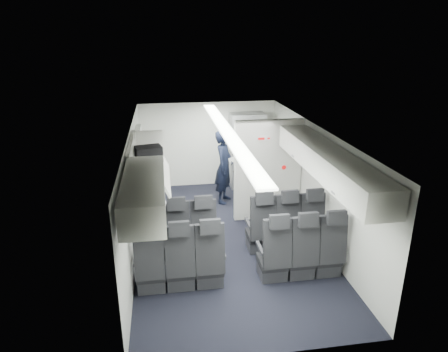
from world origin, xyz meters
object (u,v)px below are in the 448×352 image
object	(u,v)px
seat_row_front	(232,233)
carry_on_bag	(149,154)
boarding_door	(141,171)
galley_unit	(247,151)
seat_row_mid	(242,260)
flight_attendant	(224,167)

from	to	relation	value
seat_row_front	carry_on_bag	world-z (taller)	carry_on_bag
boarding_door	galley_unit	bearing A→B (deg)	24.28
seat_row_front	seat_row_mid	world-z (taller)	same
boarding_door	flight_attendant	xyz separation A→B (m)	(1.86, 0.27, -0.10)
galley_unit	flight_attendant	world-z (taller)	galley_unit
flight_attendant	carry_on_bag	bearing A→B (deg)	165.41
seat_row_front	flight_attendant	bearing A→B (deg)	84.53
boarding_door	flight_attendant	bearing A→B (deg)	8.12
boarding_door	carry_on_bag	size ratio (longest dim) A/B	4.29
seat_row_mid	galley_unit	size ratio (longest dim) A/B	1.75
seat_row_front	carry_on_bag	size ratio (longest dim) A/B	7.68
galley_unit	carry_on_bag	bearing A→B (deg)	-129.19
galley_unit	flight_attendant	distance (m)	1.16
seat_row_front	galley_unit	world-z (taller)	galley_unit
seat_row_front	flight_attendant	size ratio (longest dim) A/B	1.95
seat_row_front	galley_unit	bearing A→B (deg)	73.72
seat_row_mid	carry_on_bag	xyz separation A→B (m)	(-1.38, 1.29, 1.42)
galley_unit	boarding_door	world-z (taller)	galley_unit
seat_row_mid	flight_attendant	distance (m)	3.29
seat_row_mid	boarding_door	distance (m)	3.45
seat_row_front	seat_row_mid	bearing A→B (deg)	-90.00
galley_unit	carry_on_bag	distance (m)	3.79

